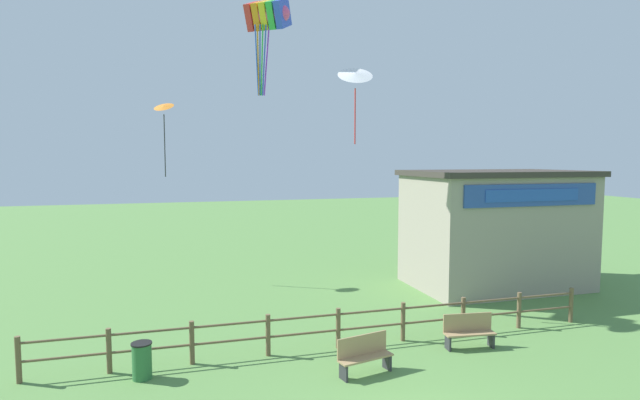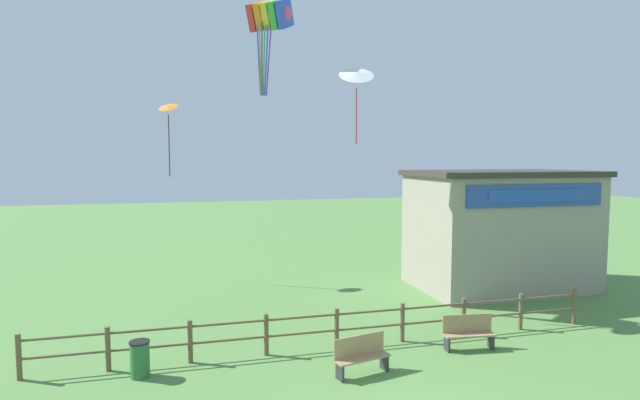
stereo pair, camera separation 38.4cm
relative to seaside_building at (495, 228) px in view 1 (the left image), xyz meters
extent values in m
cylinder|color=brown|center=(-17.79, -5.18, -2.02)|extent=(0.14, 0.14, 1.23)
cylinder|color=brown|center=(-15.63, -5.18, -2.02)|extent=(0.14, 0.14, 1.23)
cylinder|color=brown|center=(-13.47, -5.18, -2.02)|extent=(0.14, 0.14, 1.23)
cylinder|color=brown|center=(-11.31, -5.18, -2.02)|extent=(0.14, 0.14, 1.23)
cylinder|color=brown|center=(-9.15, -5.18, -2.02)|extent=(0.14, 0.14, 1.23)
cylinder|color=brown|center=(-6.99, -5.18, -2.02)|extent=(0.14, 0.14, 1.23)
cylinder|color=brown|center=(-4.83, -5.18, -2.02)|extent=(0.14, 0.14, 1.23)
cylinder|color=brown|center=(-2.67, -5.18, -2.02)|extent=(0.14, 0.14, 1.23)
cylinder|color=brown|center=(-0.51, -5.18, -2.02)|extent=(0.14, 0.14, 1.23)
cylinder|color=brown|center=(-9.15, -5.18, -1.59)|extent=(17.28, 0.07, 0.07)
cylinder|color=brown|center=(-9.15, -5.18, -2.08)|extent=(17.28, 0.07, 0.07)
cube|color=gray|center=(0.00, 0.01, -0.14)|extent=(7.36, 4.66, 4.99)
cube|color=#38332D|center=(0.00, 0.01, 2.48)|extent=(7.66, 4.96, 0.24)
cube|color=#284799|center=(0.00, -2.36, 1.66)|extent=(6.25, 0.08, 0.90)
cube|color=#234CAD|center=(0.00, -2.41, 1.66)|extent=(4.41, 0.04, 0.49)
cube|color=#9E7F56|center=(-9.04, -7.18, -2.17)|extent=(1.61, 0.74, 0.05)
cube|color=#9E7F56|center=(-9.08, -7.01, -1.87)|extent=(1.53, 0.39, 0.55)
cube|color=#2D2D33|center=(-9.72, -7.34, -2.42)|extent=(0.14, 0.36, 0.43)
cube|color=#2D2D33|center=(-8.35, -7.03, -2.42)|extent=(0.14, 0.36, 0.43)
cube|color=#9E7F56|center=(-5.32, -6.33, -2.17)|extent=(1.60, 0.58, 0.05)
cube|color=#9E7F56|center=(-5.30, -6.15, -1.87)|extent=(1.55, 0.23, 0.55)
cube|color=#2D2D33|center=(-6.02, -6.25, -2.42)|extent=(0.10, 0.36, 0.43)
cube|color=#2D2D33|center=(-4.62, -6.42, -2.42)|extent=(0.10, 0.36, 0.43)
cylinder|color=#2D6B38|center=(-14.77, -5.79, -2.17)|extent=(0.50, 0.50, 0.93)
cylinder|color=black|center=(-14.77, -5.79, -1.68)|extent=(0.54, 0.54, 0.04)
ellipsoid|color=#E54C8C|center=(-10.17, 0.70, 8.78)|extent=(2.26, 2.14, 1.32)
cube|color=red|center=(-10.68, 1.06, 8.78)|extent=(0.98, 1.24, 1.34)
cube|color=orange|center=(-10.42, 0.88, 8.78)|extent=(0.98, 1.24, 1.34)
cube|color=yellow|center=(-10.17, 0.70, 8.78)|extent=(0.98, 1.24, 1.34)
cube|color=green|center=(-9.91, 0.52, 8.78)|extent=(0.98, 1.24, 1.34)
cube|color=blue|center=(-9.66, 0.34, 8.78)|extent=(0.98, 1.24, 1.34)
cylinder|color=blue|center=(-10.65, 0.62, 6.97)|extent=(0.23, 0.41, 2.68)
cylinder|color=orange|center=(-10.59, 0.60, 6.97)|extent=(0.16, 0.43, 2.68)
cylinder|color=blue|center=(-10.52, 0.58, 6.97)|extent=(0.09, 0.43, 2.68)
cylinder|color=green|center=(-10.45, 0.56, 6.97)|extent=(0.09, 0.43, 2.68)
cylinder|color=blue|center=(-10.36, 0.55, 6.97)|extent=(0.16, 0.43, 2.68)
cylinder|color=purple|center=(-10.27, 0.54, 6.97)|extent=(0.23, 0.41, 2.68)
cone|color=white|center=(-7.38, -1.71, 6.23)|extent=(1.51, 1.39, 0.79)
cylinder|color=red|center=(-7.38, -1.71, 4.69)|extent=(0.05, 0.05, 2.04)
cone|color=orange|center=(-14.27, 5.26, 5.55)|extent=(1.22, 1.19, 0.49)
cylinder|color=#333338|center=(-14.27, 5.26, 3.73)|extent=(0.05, 0.05, 2.90)
camera|label=1|loc=(-13.79, -19.24, 3.13)|focal=28.00mm
camera|label=2|loc=(-13.42, -19.34, 3.13)|focal=28.00mm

